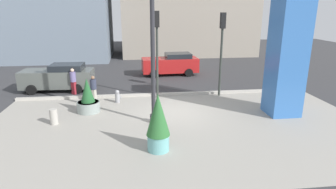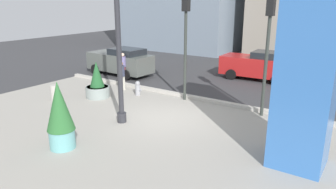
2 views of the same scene
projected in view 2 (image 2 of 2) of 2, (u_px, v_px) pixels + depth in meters
name	position (u px, v px, depth m)	size (l,w,h in m)	color
ground_plane	(208.00, 96.00, 16.27)	(60.00, 60.00, 0.00)	#38383A
plaza_pavement	(131.00, 135.00, 11.52)	(18.00, 10.00, 0.02)	#9E998E
curb_strip	(199.00, 99.00, 15.55)	(18.00, 0.24, 0.16)	#B7B2A8
lamp_post	(118.00, 26.00, 11.70)	(0.44, 0.44, 7.72)	#2D2D33
art_pillar_blue	(309.00, 60.00, 8.65)	(1.50, 1.50, 6.26)	#3870BC
potted_plant_curbside	(97.00, 84.00, 15.83)	(1.18, 1.18, 1.82)	gray
potted_plant_mid_plaza	(60.00, 115.00, 10.21)	(0.90, 0.90, 2.27)	#6BB2B2
fire_hydrant	(138.00, 88.00, 16.25)	(0.36, 0.26, 0.75)	#99999E
concrete_bollard	(54.00, 93.00, 15.45)	(0.36, 0.36, 0.75)	#B2ADA3
traffic_light_corner	(268.00, 35.00, 12.55)	(0.28, 0.42, 5.00)	#333833
traffic_light_far_side	(186.00, 29.00, 14.66)	(0.28, 0.42, 5.10)	#333833
car_curb_east	(121.00, 61.00, 20.61)	(4.61, 2.12, 1.76)	#565B56
car_passing_lane	(260.00, 65.00, 19.32)	(4.53, 2.12, 1.76)	red
pedestrian_by_curb	(123.00, 65.00, 19.22)	(0.51, 0.51, 1.65)	maroon
pedestrian_on_sidewalk	(122.00, 75.00, 17.08)	(0.46, 0.46, 1.55)	#B2AD9E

